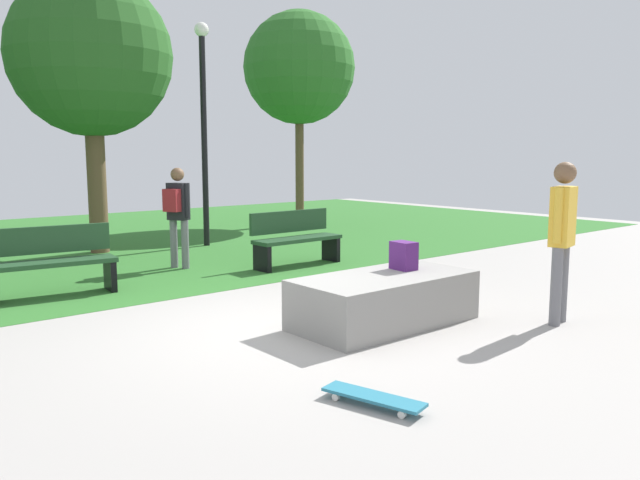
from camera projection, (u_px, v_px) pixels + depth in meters
The scene contains 12 objects.
ground_plane at pixel (272, 330), 6.62m from camera, with size 28.00×28.00×0.00m, color #9E9993.
grass_lawn at pixel (44, 246), 12.68m from camera, with size 26.60×12.05×0.01m, color #2D6B28.
concrete_ledge at pixel (384, 300), 6.81m from camera, with size 2.03×1.01×0.54m, color gray.
backpack_on_ledge at pixel (404, 256), 7.09m from camera, with size 0.28×0.20×0.32m, color #4C1E66.
skater_performing_trick at pixel (562, 230), 6.73m from camera, with size 0.42×0.27×1.77m.
skateboard_by_ledge at pixel (373, 397), 4.61m from camera, with size 0.40×0.82×0.08m.
park_bench_far_right at pixel (50, 260), 8.12m from camera, with size 1.64×0.65×0.91m.
park_bench_far_left at pixel (295, 237), 10.37m from camera, with size 1.61×0.51×0.91m.
tree_young_birch at pixel (299, 69), 16.11m from camera, with size 2.88×2.88×5.50m.
tree_tall_oak at pixel (91, 57), 11.35m from camera, with size 2.94×2.94×5.10m.
lamp_post at pixel (204, 113), 12.35m from camera, with size 0.28×0.28×4.39m.
pedestrian_with_backpack at pixel (177, 209), 10.03m from camera, with size 0.43×0.42×1.63m.
Camera 1 is at (-3.73, -5.26, 1.85)m, focal length 35.04 mm.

